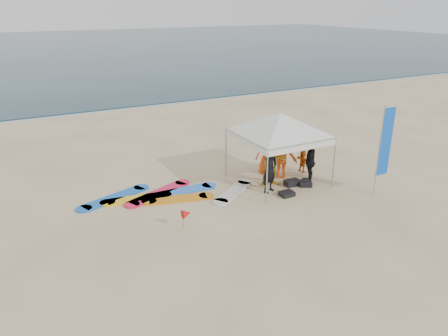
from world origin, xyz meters
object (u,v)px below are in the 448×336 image
person_black_a (270,168)px  person_black_b (310,162)px  marker_pennant (187,214)px  surfboard_spread (166,195)px  feather_flag (385,143)px  person_yellow (274,162)px  canopy_tent (280,113)px  person_orange_b (267,151)px  person_seated (303,161)px  person_orange_a (282,155)px

person_black_a → person_black_b: size_ratio=1.08×
marker_pennant → surfboard_spread: size_ratio=0.10×
person_black_b → feather_flag: size_ratio=0.51×
person_black_a → marker_pennant: size_ratio=2.84×
person_black_b → marker_pennant: bearing=-29.9°
person_yellow → marker_pennant: 4.51m
person_black_a → marker_pennant: person_black_a is taller
person_yellow → marker_pennant: (-4.21, -1.57, -0.45)m
canopy_tent → marker_pennant: bearing=-158.8°
canopy_tent → feather_flag: (2.60, -2.65, -0.79)m
person_yellow → person_black_b: person_yellow is taller
person_black_a → person_orange_b: bearing=38.6°
person_black_a → person_orange_b: size_ratio=1.02×
person_black_a → canopy_tent: 2.07m
person_black_a → person_yellow: 0.63m
person_orange_b → person_seated: bearing=157.2°
person_black_b → feather_flag: bearing=85.1°
person_orange_a → person_orange_b: 0.78m
canopy_tent → feather_flag: feather_flag is taller
person_black_a → person_seated: person_black_a is taller
person_orange_b → canopy_tent: bearing=84.2°
person_black_b → person_orange_b: bearing=-103.8°
person_black_b → person_seated: (0.45, 1.00, -0.38)m
person_black_a → feather_flag: 4.07m
person_orange_a → surfboard_spread: 4.77m
person_orange_b → marker_pennant: bearing=34.9°
person_seated → person_black_a: bearing=108.4°
canopy_tent → surfboard_spread: bearing=169.8°
person_black_b → person_orange_a: bearing=-95.9°
feather_flag → person_black_a: bearing=149.3°
person_black_b → marker_pennant: (-5.61, -1.17, -0.34)m
person_black_a → surfboard_spread: bearing=136.3°
feather_flag → surfboard_spread: (-6.87, 3.42, -1.89)m
feather_flag → person_orange_a: bearing=126.5°
marker_pennant → person_seated: bearing=19.7°
person_orange_a → person_orange_b: (-0.22, 0.75, -0.04)m
person_yellow → feather_flag: size_ratio=0.58×
feather_flag → marker_pennant: feather_flag is taller
person_black_b → surfboard_spread: size_ratio=0.27×
feather_flag → marker_pennant: bearing=172.9°
person_black_a → person_orange_a: person_orange_a is taller
person_black_a → marker_pennant: 3.94m
marker_pennant → person_black_b: bearing=11.8°
person_black_b → surfboard_spread: bearing=-56.0°
marker_pennant → surfboard_spread: (0.28, 2.53, -0.46)m
person_orange_a → feather_flag: bearing=161.7°
person_orange_a → feather_flag: size_ratio=0.57×
person_orange_b → person_orange_a: bearing=110.1°
person_orange_b → surfboard_spread: person_orange_b is taller
person_black_b → person_seated: size_ratio=1.81×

